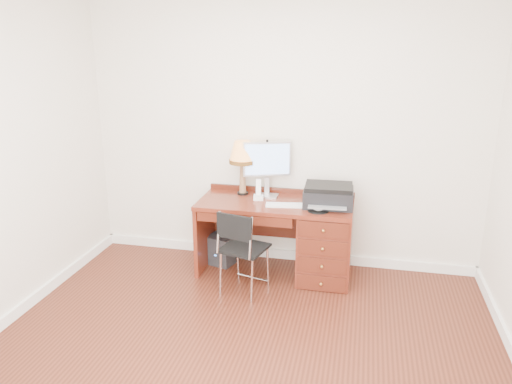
% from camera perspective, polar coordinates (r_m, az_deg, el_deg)
% --- Properties ---
extents(ground, '(4.00, 4.00, 0.00)m').
position_cam_1_polar(ground, '(3.96, -1.72, -17.90)').
color(ground, '#3B170D').
rests_on(ground, ground).
extents(room_shell, '(4.00, 4.00, 4.00)m').
position_cam_1_polar(room_shell, '(4.46, 0.31, -12.81)').
color(room_shell, silver).
rests_on(room_shell, ground).
extents(desk, '(1.50, 0.67, 0.75)m').
position_cam_1_polar(desk, '(4.94, 5.89, -5.09)').
color(desk, maroon).
rests_on(desk, ground).
extents(monitor, '(0.46, 0.23, 0.55)m').
position_cam_1_polar(monitor, '(4.96, 1.38, 3.43)').
color(monitor, silver).
rests_on(monitor, desk).
extents(keyboard, '(0.44, 0.18, 0.02)m').
position_cam_1_polar(keyboard, '(4.74, 3.74, -1.51)').
color(keyboard, white).
rests_on(keyboard, desk).
extents(mouse_pad, '(0.19, 0.19, 0.04)m').
position_cam_1_polar(mouse_pad, '(4.63, 7.11, -2.05)').
color(mouse_pad, black).
rests_on(mouse_pad, desk).
extents(printer, '(0.48, 0.38, 0.21)m').
position_cam_1_polar(printer, '(4.77, 8.28, -0.38)').
color(printer, black).
rests_on(printer, desk).
extents(leg_lamp, '(0.27, 0.27, 0.55)m').
position_cam_1_polar(leg_lamp, '(4.99, -1.56, 4.17)').
color(leg_lamp, black).
rests_on(leg_lamp, desk).
extents(phone, '(0.11, 0.11, 0.20)m').
position_cam_1_polar(phone, '(4.91, 0.28, -0.19)').
color(phone, white).
rests_on(phone, desk).
extents(pen_cup, '(0.08, 0.08, 0.10)m').
position_cam_1_polar(pen_cup, '(4.89, 6.95, -0.50)').
color(pen_cup, black).
rests_on(pen_cup, desk).
extents(chair, '(0.47, 0.47, 0.81)m').
position_cam_1_polar(chair, '(4.53, -1.53, -6.00)').
color(chair, black).
rests_on(chair, ground).
extents(equipment_box, '(0.33, 0.33, 0.31)m').
position_cam_1_polar(equipment_box, '(5.29, -3.85, -6.51)').
color(equipment_box, black).
rests_on(equipment_box, ground).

